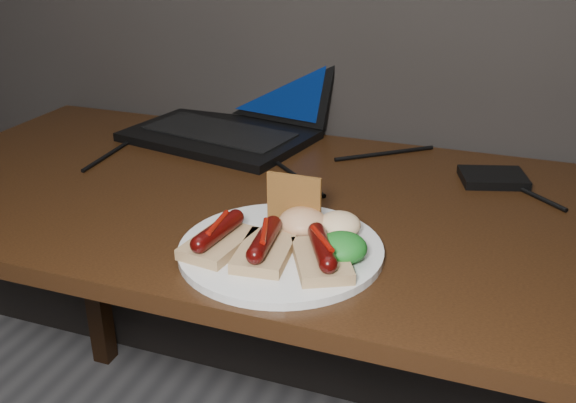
% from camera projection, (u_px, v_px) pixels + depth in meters
% --- Properties ---
extents(desk, '(1.40, 0.70, 0.75)m').
position_uv_depth(desk, '(271.00, 240.00, 1.16)').
color(desk, '#361E0D').
rests_on(desk, ground).
extents(laptop, '(0.44, 0.41, 0.25)m').
position_uv_depth(laptop, '(235.00, 109.00, 1.42)').
color(laptop, black).
rests_on(laptop, desk).
extents(hard_drive, '(0.14, 0.12, 0.02)m').
position_uv_depth(hard_drive, '(493.00, 178.00, 1.17)').
color(hard_drive, black).
rests_on(hard_drive, desk).
extents(desk_cables, '(0.88, 0.36, 0.01)m').
position_uv_depth(desk_cables, '(312.00, 166.00, 1.24)').
color(desk_cables, black).
rests_on(desk_cables, desk).
extents(plate, '(0.35, 0.35, 0.01)m').
position_uv_depth(plate, '(281.00, 250.00, 0.93)').
color(plate, silver).
rests_on(plate, desk).
extents(bread_sausage_left, '(0.08, 0.12, 0.04)m').
position_uv_depth(bread_sausage_left, '(218.00, 238.00, 0.91)').
color(bread_sausage_left, tan).
rests_on(bread_sausage_left, plate).
extents(bread_sausage_center, '(0.08, 0.12, 0.04)m').
position_uv_depth(bread_sausage_center, '(265.00, 246.00, 0.89)').
color(bread_sausage_center, tan).
rests_on(bread_sausage_center, plate).
extents(bread_sausage_right, '(0.11, 0.13, 0.04)m').
position_uv_depth(bread_sausage_right, '(322.00, 254.00, 0.87)').
color(bread_sausage_right, tan).
rests_on(bread_sausage_right, plate).
extents(crispbread, '(0.09, 0.01, 0.08)m').
position_uv_depth(crispbread, '(294.00, 201.00, 0.97)').
color(crispbread, olive).
rests_on(crispbread, plate).
extents(salad_greens, '(0.07, 0.07, 0.04)m').
position_uv_depth(salad_greens, '(342.00, 247.00, 0.88)').
color(salad_greens, '#115512').
rests_on(salad_greens, plate).
extents(salsa_mound, '(0.07, 0.07, 0.04)m').
position_uv_depth(salsa_mound, '(303.00, 222.00, 0.95)').
color(salsa_mound, '#A93110').
rests_on(salsa_mound, plate).
extents(coleslaw_mound, '(0.06, 0.06, 0.04)m').
position_uv_depth(coleslaw_mound, '(339.00, 224.00, 0.95)').
color(coleslaw_mound, silver).
rests_on(coleslaw_mound, plate).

